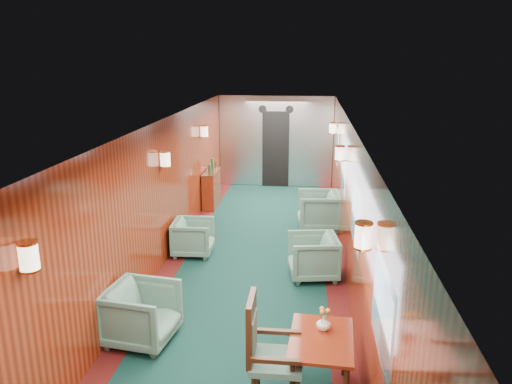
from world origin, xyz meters
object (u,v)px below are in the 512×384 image
dining_table (321,347)px  armchair_left_far (193,237)px  credenza (212,188)px  armchair_left_near (142,314)px  armchair_right_near (313,257)px  side_chair (265,348)px  armchair_right_far (319,210)px

dining_table → armchair_left_far: size_ratio=1.35×
credenza → dining_table: bearing=-69.7°
armchair_left_near → armchair_right_near: 2.93m
side_chair → credenza: size_ratio=1.07×
credenza → armchair_left_far: credenza is taller
armchair_left_far → armchair_right_near: armchair_right_near is taller
dining_table → side_chair: (-0.54, -0.19, 0.07)m
credenza → armchair_left_near: credenza is taller
credenza → armchair_right_far: size_ratio=1.33×
dining_table → credenza: (-2.39, 6.49, -0.14)m
dining_table → credenza: size_ratio=0.84×
armchair_right_far → side_chair: bearing=-10.7°
armchair_left_near → armchair_left_far: (-0.01, 2.79, -0.05)m
armchair_left_near → armchair_right_far: armchair_right_far is taller
armchair_left_far → armchair_right_far: armchair_right_far is taller
side_chair → armchair_right_far: 5.44m
armchair_left_far → armchair_right_far: (2.20, 1.62, 0.06)m
credenza → armchair_left_far: 2.91m
side_chair → armchair_left_far: size_ratio=1.70×
side_chair → credenza: 6.94m
dining_table → armchair_right_far: armchair_right_far is taller
dining_table → armchair_left_near: size_ratio=1.17×
credenza → armchair_left_near: bearing=-87.5°
side_chair → armchair_left_far: 4.13m
armchair_right_near → armchair_left_near: bearing=-53.9°
credenza → armchair_left_far: (0.24, -2.90, -0.11)m
armchair_left_near → armchair_right_far: 4.92m
armchair_left_far → armchair_right_near: 2.21m
dining_table → credenza: bearing=113.4°
armchair_right_near → armchair_left_far: bearing=-117.7°
side_chair → armchair_right_far: bearing=83.6°
armchair_left_far → credenza: bearing=2.3°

